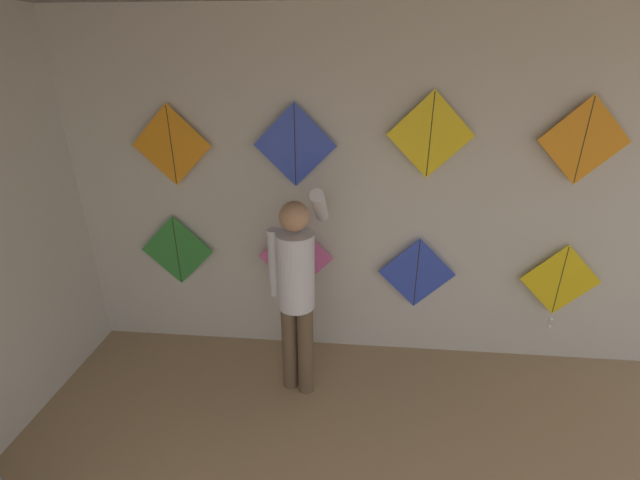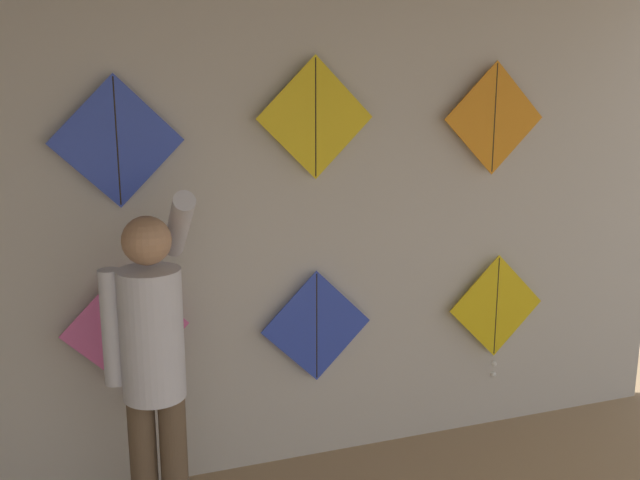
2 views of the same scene
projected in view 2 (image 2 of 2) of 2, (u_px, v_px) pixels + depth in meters
name	position (u px, v px, depth m)	size (l,w,h in m)	color
back_panel	(228.00, 222.00, 3.70)	(5.57, 0.06, 2.80)	beige
shopkeeper	(153.00, 358.00, 3.10)	(0.41, 0.53, 1.68)	brown
kite_1	(126.00, 334.00, 3.56)	(0.63, 0.04, 0.77)	pink
kite_2	(317.00, 326.00, 3.90)	(0.63, 0.01, 0.63)	blue
kite_3	(496.00, 310.00, 4.27)	(0.63, 0.04, 0.77)	yellow
kite_5	(117.00, 142.00, 3.35)	(0.63, 0.01, 0.63)	blue
kite_6	(315.00, 118.00, 3.64)	(0.63, 0.01, 0.63)	yellow
kite_7	(494.00, 118.00, 3.99)	(0.63, 0.01, 0.63)	orange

